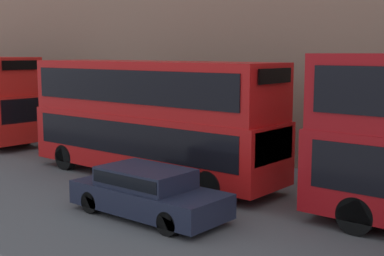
# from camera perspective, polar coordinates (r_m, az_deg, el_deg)

# --- Properties ---
(bus_second_in_queue) EXTENTS (2.59, 10.42, 4.29)m
(bus_second_in_queue) POSITION_cam_1_polar(r_m,az_deg,el_deg) (19.47, -4.42, 1.45)
(bus_second_in_queue) COLOR red
(bus_second_in_queue) RESTS_ON ground
(car_hatchback) EXTENTS (1.90, 4.70, 1.38)m
(car_hatchback) POSITION_cam_1_polar(r_m,az_deg,el_deg) (15.22, -4.77, -6.69)
(car_hatchback) COLOR #1E2338
(car_hatchback) RESTS_ON ground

